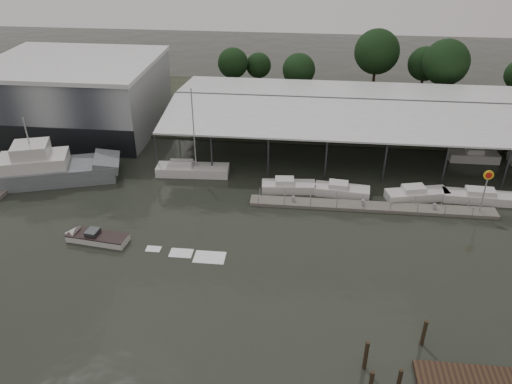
# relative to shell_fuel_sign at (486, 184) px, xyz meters

# --- Properties ---
(ground) EXTENTS (200.00, 200.00, 0.00)m
(ground) POSITION_rel_shell_fuel_sign_xyz_m (-27.00, -9.99, -3.93)
(ground) COLOR black
(ground) RESTS_ON ground
(land_strip_far) EXTENTS (140.00, 30.00, 0.30)m
(land_strip_far) POSITION_rel_shell_fuel_sign_xyz_m (-27.00, 32.01, -3.83)
(land_strip_far) COLOR #3A4030
(land_strip_far) RESTS_ON ground
(land_strip_west) EXTENTS (20.00, 40.00, 0.30)m
(land_strip_west) POSITION_rel_shell_fuel_sign_xyz_m (-67.00, 20.01, -3.83)
(land_strip_west) COLOR #3A4030
(land_strip_west) RESTS_ON ground
(storage_warehouse) EXTENTS (24.50, 20.50, 10.50)m
(storage_warehouse) POSITION_rel_shell_fuel_sign_xyz_m (-55.00, 19.95, 1.36)
(storage_warehouse) COLOR gray
(storage_warehouse) RESTS_ON ground
(covered_boat_shed) EXTENTS (58.24, 24.00, 6.96)m
(covered_boat_shed) POSITION_rel_shell_fuel_sign_xyz_m (-10.00, 18.01, 2.20)
(covered_boat_shed) COLOR white
(covered_boat_shed) RESTS_ON ground
(trawler_dock) EXTENTS (3.00, 18.00, 0.50)m
(trawler_dock) POSITION_rel_shell_fuel_sign_xyz_m (-57.00, 4.01, -3.68)
(trawler_dock) COLOR slate
(trawler_dock) RESTS_ON ground
(floating_dock) EXTENTS (28.00, 2.00, 1.40)m
(floating_dock) POSITION_rel_shell_fuel_sign_xyz_m (-12.00, 0.01, -3.72)
(floating_dock) COLOR slate
(floating_dock) RESTS_ON ground
(shell_fuel_sign) EXTENTS (1.10, 0.18, 5.55)m
(shell_fuel_sign) POSITION_rel_shell_fuel_sign_xyz_m (0.00, 0.00, 0.00)
(shell_fuel_sign) COLOR #97999C
(shell_fuel_sign) RESTS_ON ground
(grey_trawler) EXTENTS (18.56, 10.18, 8.84)m
(grey_trawler) POSITION_rel_shell_fuel_sign_xyz_m (-52.23, 2.52, -2.35)
(grey_trawler) COLOR slate
(grey_trawler) RESTS_ON ground
(white_sailboat) EXTENTS (9.41, 3.04, 11.80)m
(white_sailboat) POSITION_rel_shell_fuel_sign_xyz_m (-34.39, 6.06, -3.28)
(white_sailboat) COLOR silver
(white_sailboat) RESTS_ON ground
(speedboat_underway) EXTENTS (18.00, 4.31, 2.00)m
(speedboat_underway) POSITION_rel_shell_fuel_sign_xyz_m (-41.48, -9.45, -3.53)
(speedboat_underway) COLOR silver
(speedboat_underway) RESTS_ON ground
(moored_cruiser_0) EXTENTS (6.65, 2.71, 1.70)m
(moored_cruiser_0) POSITION_rel_shell_fuel_sign_xyz_m (-21.76, 3.11, -3.31)
(moored_cruiser_0) COLOR silver
(moored_cruiser_0) RESTS_ON ground
(moored_cruiser_1) EXTENTS (6.69, 2.88, 1.70)m
(moored_cruiser_1) POSITION_rel_shell_fuel_sign_xyz_m (-15.30, 2.81, -3.31)
(moored_cruiser_1) COLOR silver
(moored_cruiser_1) RESTS_ON ground
(moored_cruiser_2) EXTENTS (7.70, 3.86, 1.70)m
(moored_cruiser_2) POSITION_rel_shell_fuel_sign_xyz_m (-6.48, 2.79, -3.31)
(moored_cruiser_2) COLOR silver
(moored_cruiser_2) RESTS_ON ground
(moored_cruiser_3) EXTENTS (9.32, 2.66, 1.70)m
(moored_cruiser_3) POSITION_rel_shell_fuel_sign_xyz_m (1.17, 2.91, -3.31)
(moored_cruiser_3) COLOR silver
(moored_cruiser_3) RESTS_ON ground
(mooring_pilings) EXTENTS (5.06, 9.39, 3.39)m
(mooring_pilings) POSITION_rel_shell_fuel_sign_xyz_m (-13.12, -25.20, -2.97)
(mooring_pilings) COLOR #352A1A
(mooring_pilings) RESTS_ON ground
(horizon_tree_line) EXTENTS (68.31, 12.50, 11.87)m
(horizon_tree_line) POSITION_rel_shell_fuel_sign_xyz_m (-3.98, 38.15, 2.57)
(horizon_tree_line) COLOR black
(horizon_tree_line) RESTS_ON ground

